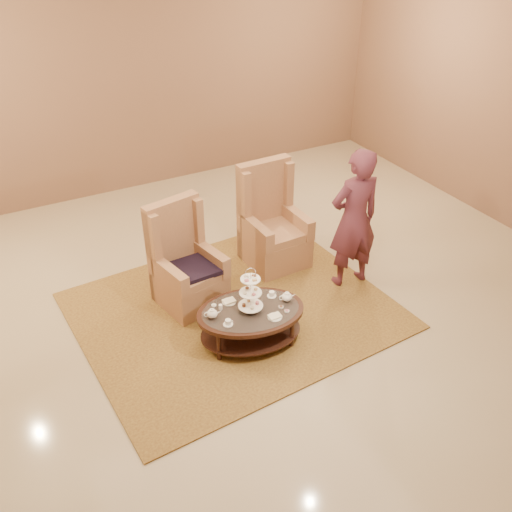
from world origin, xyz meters
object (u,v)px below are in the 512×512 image
tea_table (251,316)px  person (354,220)px  armchair_left (185,270)px  armchair_right (271,230)px

tea_table → person: person is taller
tea_table → person: size_ratio=0.73×
armchair_left → armchair_right: armchair_right is taller
tea_table → person: bearing=27.3°
armchair_right → armchair_left: bearing=-168.9°
tea_table → armchair_right: 1.58m
armchair_left → person: size_ratio=0.71×
tea_table → armchair_right: size_ratio=0.97×
tea_table → person: 1.66m
armchair_right → person: bearing=-57.8°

